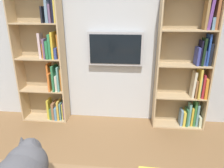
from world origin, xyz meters
TOP-DOWN VIEW (x-y plane):
  - wall_back at (0.00, -2.23)m, footprint 4.52×0.06m
  - bookshelf_left at (-1.22, -2.06)m, footprint 0.80×0.28m
  - bookshelf_right at (1.02, -2.06)m, footprint 0.77×0.28m
  - wall_mounted_tv at (-0.08, -2.15)m, footprint 0.87×0.07m

SIDE VIEW (x-z plane):
  - bookshelf_left at x=-1.22m, z-range -0.06..1.99m
  - bookshelf_right at x=1.02m, z-range -0.05..2.10m
  - wall_mounted_tv at x=-0.08m, z-range 0.96..1.49m
  - wall_back at x=0.00m, z-range 0.00..2.70m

